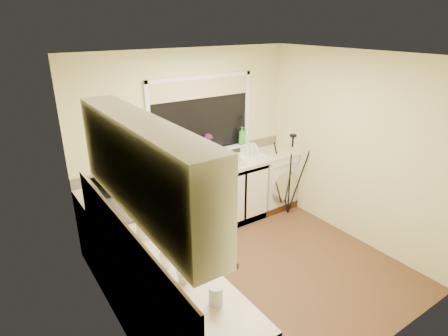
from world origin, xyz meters
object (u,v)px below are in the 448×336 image
at_px(plant_a, 167,152).
at_px(plant_c, 208,143).
at_px(glass_jug, 216,295).
at_px(steel_jar, 165,261).
at_px(washing_machine, 271,179).
at_px(cup_back, 257,151).
at_px(kettle, 145,225).
at_px(dish_rack, 250,156).
at_px(laptop, 164,176).
at_px(plant_b, 191,147).
at_px(soap_bottle_clear, 243,137).
at_px(tripod, 290,175).
at_px(soap_bottle_green, 242,136).
at_px(microwave, 119,198).
at_px(cup_left, 184,276).

distance_m(plant_a, plant_c, 0.64).
xyz_separation_m(glass_jug, steel_jar, (-0.11, 0.58, -0.01)).
distance_m(washing_machine, cup_back, 0.57).
height_order(kettle, dish_rack, kettle).
bearing_deg(washing_machine, plant_c, 167.05).
distance_m(laptop, kettle, 1.27).
bearing_deg(washing_machine, plant_b, 170.39).
relative_size(glass_jug, plant_b, 0.60).
height_order(plant_a, soap_bottle_clear, plant_a).
bearing_deg(plant_b, tripod, -22.37).
height_order(plant_c, soap_bottle_clear, plant_c).
distance_m(glass_jug, soap_bottle_green, 3.19).
distance_m(laptop, dish_rack, 1.39).
distance_m(microwave, plant_a, 1.21).
relative_size(laptop, cup_left, 2.83).
xyz_separation_m(glass_jug, plant_b, (1.19, 2.44, 0.20)).
distance_m(steel_jar, cup_back, 2.91).
relative_size(glass_jug, soap_bottle_clear, 0.76).
bearing_deg(plant_a, soap_bottle_clear, -0.09).
height_order(washing_machine, dish_rack, dish_rack).
relative_size(laptop, dish_rack, 0.80).
xyz_separation_m(washing_machine, cup_back, (-0.27, 0.04, 0.50)).
distance_m(steel_jar, soap_bottle_clear, 2.89).
xyz_separation_m(steel_jar, soap_bottle_clear, (2.20, 1.87, 0.18)).
xyz_separation_m(steel_jar, cup_left, (0.04, -0.24, -0.01)).
bearing_deg(glass_jug, plant_c, 58.97).
bearing_deg(plant_b, plant_c, 4.37).
height_order(tripod, plant_a, plant_a).
distance_m(glass_jug, soap_bottle_clear, 3.23).
xyz_separation_m(washing_machine, tripod, (0.04, -0.38, 0.19)).
bearing_deg(plant_c, tripod, -28.62).
bearing_deg(cup_back, dish_rack, -155.68).
relative_size(tripod, glass_jug, 8.59).
xyz_separation_m(washing_machine, soap_bottle_clear, (-0.42, 0.19, 0.70)).
height_order(washing_machine, microwave, microwave).
bearing_deg(microwave, steel_jar, 179.92).
bearing_deg(kettle, plant_a, 56.36).
xyz_separation_m(kettle, cup_left, (-0.02, -0.78, -0.06)).
bearing_deg(soap_bottle_clear, glass_jug, -130.39).
bearing_deg(plant_b, laptop, -154.46).
xyz_separation_m(laptop, kettle, (-0.69, -1.06, 0.05)).
bearing_deg(glass_jug, laptop, 73.54).
distance_m(steel_jar, soap_bottle_green, 2.85).
relative_size(plant_b, soap_bottle_clear, 1.28).
bearing_deg(microwave, soap_bottle_clear, -69.59).
height_order(kettle, plant_b, plant_b).
bearing_deg(soap_bottle_clear, cup_back, -45.20).
distance_m(kettle, soap_bottle_green, 2.48).
bearing_deg(plant_a, dish_rack, -11.67).
relative_size(washing_machine, cup_back, 7.43).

